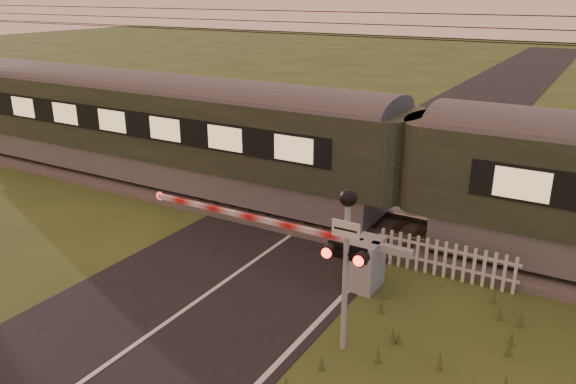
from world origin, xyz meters
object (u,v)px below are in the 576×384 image
Objects in this scene: picket_fence at (445,259)px; crossing_signal at (347,243)px; train at (413,166)px; boom_gate at (352,257)px.

crossing_signal is at bearing -102.94° from picket_fence.
train is 11.35× the size of picket_fence.
boom_gate is 2.32m from picket_fence.
crossing_signal reaches higher than picket_fence.
picket_fence is (1.83, 1.41, -0.20)m from boom_gate.
crossing_signal is at bearing -69.38° from boom_gate.
boom_gate reaches higher than picket_fence.
train reaches higher than crossing_signal.
train is at bearing 129.83° from picket_fence.
crossing_signal is 4.39m from picket_fence.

